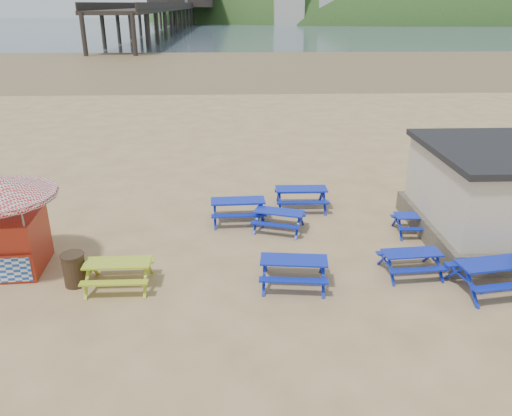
{
  "coord_description": "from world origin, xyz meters",
  "views": [
    {
      "loc": [
        0.63,
        -13.99,
        7.39
      ],
      "look_at": [
        1.27,
        1.5,
        1.0
      ],
      "focal_mm": 35.0,
      "sensor_mm": 36.0,
      "label": 1
    }
  ],
  "objects_px": {
    "ice_cream_kiosk": "(2,212)",
    "litter_bin": "(74,269)",
    "picnic_table_yellow": "(119,274)",
    "picnic_table_blue_a": "(238,210)",
    "picnic_table_blue_b": "(301,198)"
  },
  "relations": [
    {
      "from": "ice_cream_kiosk",
      "to": "litter_bin",
      "type": "height_order",
      "value": "ice_cream_kiosk"
    },
    {
      "from": "picnic_table_blue_b",
      "to": "picnic_table_yellow",
      "type": "relative_size",
      "value": 1.08
    },
    {
      "from": "picnic_table_blue_a",
      "to": "ice_cream_kiosk",
      "type": "bearing_deg",
      "value": -156.75
    },
    {
      "from": "picnic_table_blue_a",
      "to": "picnic_table_yellow",
      "type": "xyz_separation_m",
      "value": [
        -3.37,
        -4.41,
        -0.03
      ]
    },
    {
      "from": "picnic_table_blue_a",
      "to": "litter_bin",
      "type": "relative_size",
      "value": 2.08
    },
    {
      "from": "picnic_table_yellow",
      "to": "ice_cream_kiosk",
      "type": "distance_m",
      "value": 3.88
    },
    {
      "from": "picnic_table_blue_a",
      "to": "picnic_table_yellow",
      "type": "height_order",
      "value": "picnic_table_blue_a"
    },
    {
      "from": "picnic_table_blue_a",
      "to": "picnic_table_yellow",
      "type": "relative_size",
      "value": 1.1
    },
    {
      "from": "ice_cream_kiosk",
      "to": "litter_bin",
      "type": "relative_size",
      "value": 3.61
    },
    {
      "from": "litter_bin",
      "to": "ice_cream_kiosk",
      "type": "bearing_deg",
      "value": 154.75
    },
    {
      "from": "picnic_table_blue_a",
      "to": "picnic_table_yellow",
      "type": "distance_m",
      "value": 5.55
    },
    {
      "from": "picnic_table_blue_b",
      "to": "litter_bin",
      "type": "xyz_separation_m",
      "value": [
        -7.06,
        -5.41,
        0.08
      ]
    },
    {
      "from": "picnic_table_yellow",
      "to": "litter_bin",
      "type": "bearing_deg",
      "value": 174.12
    },
    {
      "from": "picnic_table_yellow",
      "to": "litter_bin",
      "type": "relative_size",
      "value": 1.9
    },
    {
      "from": "picnic_table_yellow",
      "to": "ice_cream_kiosk",
      "type": "bearing_deg",
      "value": 161.08
    }
  ]
}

